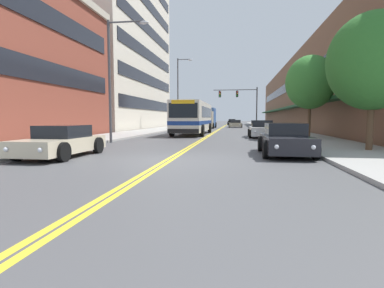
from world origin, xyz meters
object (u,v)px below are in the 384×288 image
(street_lamp_left_far, at_px, (180,89))
(street_tree_right_mid, at_px, (310,82))
(traffic_signal_mast, at_px, (241,99))
(car_charcoal_parked_right_foreground, at_px, (285,140))
(box_truck, at_px, (207,118))
(car_beige_moving_second, at_px, (236,124))
(car_dark_grey_parked_left_mid, at_px, (188,125))
(car_white_parked_right_mid, at_px, (262,129))
(street_tree_right_near, at_px, (373,61))
(car_champagne_parked_left_near, at_px, (62,142))
(city_bus, at_px, (193,117))
(street_lamp_left_near, at_px, (115,69))
(car_black_moving_lead, at_px, (232,122))

(street_lamp_left_far, distance_m, street_tree_right_mid, 20.76)
(street_lamp_left_far, bearing_deg, traffic_signal_mast, 36.62)
(car_charcoal_parked_right_foreground, bearing_deg, box_truck, 101.23)
(car_beige_moving_second, distance_m, street_tree_right_mid, 28.80)
(car_charcoal_parked_right_foreground, height_order, traffic_signal_mast, traffic_signal_mast)
(car_dark_grey_parked_left_mid, relative_size, car_white_parked_right_mid, 1.02)
(street_lamp_left_far, bearing_deg, street_tree_right_near, -61.88)
(car_champagne_parked_left_near, relative_size, car_beige_moving_second, 1.01)
(city_bus, bearing_deg, box_truck, 91.56)
(city_bus, xyz_separation_m, street_lamp_left_near, (-3.25, -10.46, 2.79))
(city_bus, height_order, street_lamp_left_near, street_lamp_left_near)
(car_black_moving_lead, bearing_deg, street_tree_right_near, -82.96)
(car_white_parked_right_mid, bearing_deg, car_champagne_parked_left_near, -122.82)
(car_beige_moving_second, xyz_separation_m, traffic_signal_mast, (0.81, -5.63, 3.73))
(car_beige_moving_second, height_order, box_truck, box_truck)
(street_lamp_left_near, height_order, street_tree_right_mid, street_lamp_left_near)
(street_tree_right_mid, bearing_deg, city_bus, 148.05)
(traffic_signal_mast, relative_size, street_lamp_left_near, 0.87)
(car_black_moving_lead, height_order, traffic_signal_mast, traffic_signal_mast)
(box_truck, height_order, street_lamp_left_far, street_lamp_left_far)
(car_beige_moving_second, height_order, traffic_signal_mast, traffic_signal_mast)
(car_white_parked_right_mid, height_order, street_tree_right_mid, street_tree_right_mid)
(street_lamp_left_near, distance_m, street_lamp_left_far, 21.28)
(car_charcoal_parked_right_foreground, height_order, street_tree_right_near, street_tree_right_near)
(car_champagne_parked_left_near, bearing_deg, car_black_moving_lead, 84.61)
(car_dark_grey_parked_left_mid, xyz_separation_m, car_black_moving_lead, (5.61, 28.95, -0.02))
(street_lamp_left_near, height_order, street_tree_right_near, street_lamp_left_near)
(street_tree_right_near, bearing_deg, box_truck, 108.06)
(car_charcoal_parked_right_foreground, xyz_separation_m, street_lamp_left_near, (-9.29, 4.80, 3.84))
(city_bus, height_order, street_tree_right_mid, street_tree_right_mid)
(car_champagne_parked_left_near, xyz_separation_m, traffic_signal_mast, (7.33, 33.93, 3.72))
(car_champagne_parked_left_near, bearing_deg, street_lamp_left_near, 94.54)
(car_white_parked_right_mid, xyz_separation_m, traffic_signal_mast, (-1.39, 20.41, 3.68))
(car_black_moving_lead, distance_m, traffic_signal_mast, 25.67)
(street_lamp_left_near, bearing_deg, car_black_moving_lead, 83.35)
(car_white_parked_right_mid, relative_size, traffic_signal_mast, 0.69)
(box_truck, bearing_deg, car_black_moving_lead, 82.20)
(car_white_parked_right_mid, xyz_separation_m, street_lamp_left_near, (-9.26, -6.81, 3.83))
(car_beige_moving_second, distance_m, traffic_signal_mast, 6.80)
(car_white_parked_right_mid, height_order, street_tree_right_near, street_tree_right_near)
(street_lamp_left_near, bearing_deg, city_bus, 72.75)
(car_dark_grey_parked_left_mid, relative_size, street_tree_right_mid, 0.78)
(car_champagne_parked_left_near, relative_size, traffic_signal_mast, 0.68)
(city_bus, distance_m, car_beige_moving_second, 22.74)
(car_dark_grey_parked_left_mid, distance_m, car_beige_moving_second, 11.31)
(car_dark_grey_parked_left_mid, relative_size, car_beige_moving_second, 1.05)
(car_dark_grey_parked_left_mid, relative_size, street_lamp_left_far, 0.49)
(street_tree_right_near, bearing_deg, car_champagne_parked_left_near, -165.51)
(box_truck, height_order, street_tree_right_mid, street_tree_right_mid)
(traffic_signal_mast, relative_size, street_tree_right_near, 1.09)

